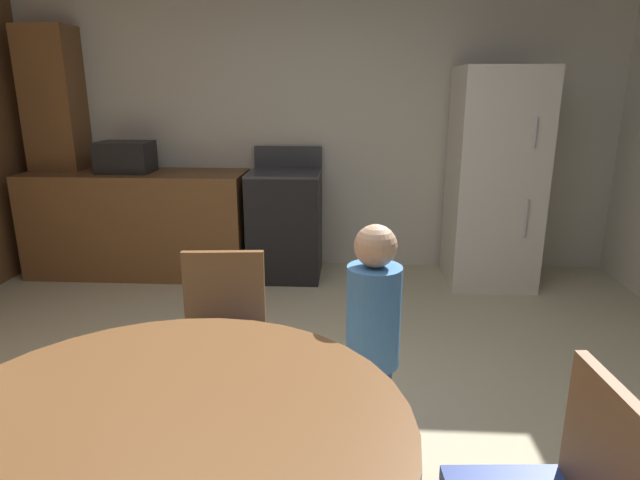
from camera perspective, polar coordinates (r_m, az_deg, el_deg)
The scene contains 10 objects.
ground_plane at distance 2.58m, azimuth -4.88°, elevation -22.36°, with size 14.00×14.00×0.00m, color beige.
wall_back at distance 4.89m, azimuth -0.45°, elevation 12.97°, with size 5.55×0.12×2.70m, color beige.
kitchen_counter at distance 4.97m, azimuth -18.64°, elevation 1.69°, with size 1.89×0.60×0.90m, color brown.
pantry_column at distance 5.35m, azimuth -25.79°, elevation 8.44°, with size 0.44×0.36×2.10m, color brown.
oven_range at distance 4.65m, azimuth -3.68°, elevation 1.77°, with size 0.60×0.60×1.10m.
refrigerator at distance 4.63m, azimuth 17.98°, elevation 6.19°, with size 0.68×0.68×1.76m.
microwave at distance 4.90m, azimuth -19.93°, elevation 8.29°, with size 0.44×0.32×0.26m, color black.
dining_table at distance 1.60m, azimuth -16.39°, elevation -22.76°, with size 1.34×1.34×0.76m.
chair_north at distance 2.54m, azimuth -10.30°, elevation -9.92°, with size 0.43×0.43×0.87m.
person_child at distance 2.25m, azimuth 5.60°, elevation -11.09°, with size 0.31×0.31×1.09m.
Camera 1 is at (0.32, -2.01, 1.60)m, focal length 30.15 mm.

